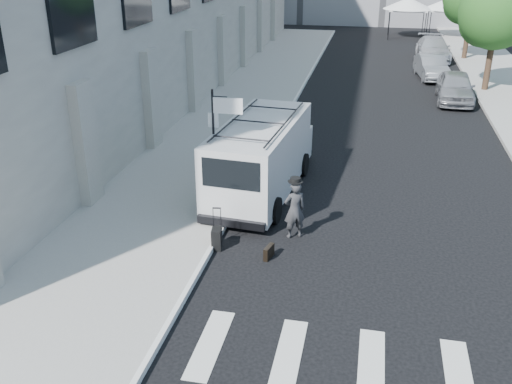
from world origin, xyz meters
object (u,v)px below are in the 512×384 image
at_px(suitcase, 217,238).
at_px(parked_car_a, 455,87).
at_px(parked_car_b, 431,67).
at_px(parked_car_c, 433,49).
at_px(businessman, 295,210).
at_px(cargo_van, 262,156).
at_px(briefcase, 269,252).

relative_size(suitcase, parked_car_a, 0.26).
height_order(parked_car_b, parked_car_c, parked_car_c).
distance_m(businessman, parked_car_c, 27.44).
distance_m(businessman, cargo_van, 3.26).
relative_size(businessman, suitcase, 1.48).
bearing_deg(cargo_van, parked_car_b, 75.09).
bearing_deg(cargo_van, parked_car_c, 78.62).
bearing_deg(parked_car_c, cargo_van, -107.25).
bearing_deg(briefcase, parked_car_a, 83.43).
distance_m(briefcase, parked_car_c, 28.76).
xyz_separation_m(parked_car_a, parked_car_c, (-0.28, 11.09, -0.00)).
height_order(businessman, briefcase, businessman).
bearing_deg(parked_car_b, briefcase, -111.33).
bearing_deg(suitcase, parked_car_a, 57.13).
bearing_deg(cargo_van, suitcase, -91.25).
bearing_deg(businessman, parked_car_b, -132.00).
bearing_deg(briefcase, parked_car_c, 91.59).
xyz_separation_m(suitcase, parked_car_a, (7.68, 16.83, 0.44)).
relative_size(briefcase, cargo_van, 0.07).
bearing_deg(parked_car_c, parked_car_b, -95.83).
bearing_deg(parked_car_a, parked_car_c, 93.87).
relative_size(parked_car_b, parked_car_c, 0.80).
bearing_deg(businessman, parked_car_c, -130.12).
bearing_deg(suitcase, cargo_van, 75.56).
distance_m(suitcase, parked_car_a, 18.50).
bearing_deg(suitcase, parked_car_b, 64.22).
relative_size(suitcase, parked_car_c, 0.22).
height_order(businessman, parked_car_c, businessman).
height_order(briefcase, parked_car_b, parked_car_b).
height_order(businessman, parked_car_a, businessman).
height_order(parked_car_a, parked_car_c, parked_car_a).
height_order(briefcase, cargo_van, cargo_van).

